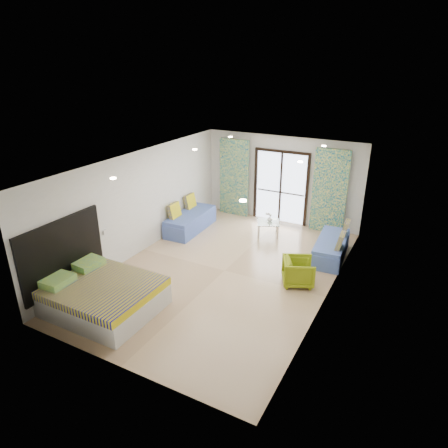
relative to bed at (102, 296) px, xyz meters
The scene contains 24 objects.
floor 3.01m from the bed, 60.39° to the left, with size 5.00×7.50×0.01m, color tan, non-canonical shape.
ceiling 3.83m from the bed, 60.39° to the left, with size 5.00×7.50×0.01m, color silver, non-canonical shape.
wall_back 6.61m from the bed, 76.89° to the left, with size 5.00×0.01×2.70m, color silver, non-canonical shape.
wall_front 2.14m from the bed, 37.76° to the right, with size 5.00×0.01×2.70m, color silver, non-canonical shape.
wall_left 2.98m from the bed, 111.40° to the left, with size 0.01×7.50×2.70m, color silver, non-canonical shape.
wall_right 4.87m from the bed, 33.20° to the left, with size 0.01×7.50×2.70m, color silver, non-canonical shape.
balcony_door 6.56m from the bed, 76.83° to the left, with size 1.76×0.08×2.28m.
balcony_rail 6.54m from the bed, 76.85° to the left, with size 1.52×0.03×0.04m, color #595451.
curtain_left 6.24m from the bed, 90.65° to the left, with size 1.00×0.10×2.50m, color silver.
curtain_right 6.94m from the bed, 63.86° to the left, with size 1.00×0.10×2.50m, color silver.
downlight_a 2.43m from the bed, 82.48° to the left, with size 0.12×0.12×0.02m, color #FFE0B2.
downlight_b 3.77m from the bed, 11.85° to the left, with size 0.12×0.12×0.02m, color #FFE0B2.
downlight_c 4.31m from the bed, 88.73° to the left, with size 0.12×0.12×0.02m, color #FFE0B2.
downlight_d 5.18m from the bed, 51.37° to the left, with size 0.12×0.12×0.02m, color #FFE0B2.
downlight_e 6.08m from the bed, 89.19° to the left, with size 0.12×0.12×0.02m, color #FFE0B2.
downlight_f 6.73m from the bed, 62.80° to the left, with size 0.12×0.12×0.02m, color #FFE0B2.
headboard 1.23m from the bed, behind, with size 0.06×2.10×1.50m, color black.
switch_plate 1.76m from the bed, 128.39° to the left, with size 0.02×0.10×0.10m, color silver.
bed is the anchor object (origin of this frame).
daybed_left 4.41m from the bed, 98.32° to the left, with size 0.84×1.97×0.96m.
daybed_right 5.81m from the bed, 51.77° to the left, with size 0.85×1.87×0.90m.
coffee_table 5.35m from the bed, 72.65° to the left, with size 0.82×0.82×0.72m.
vase 5.42m from the bed, 72.64° to the left, with size 0.16×0.16×0.16m, color white.
armchair 4.33m from the bed, 41.38° to the left, with size 0.68×0.63×0.70m, color olive.
Camera 1 is at (4.03, -7.61, 4.83)m, focal length 32.00 mm.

